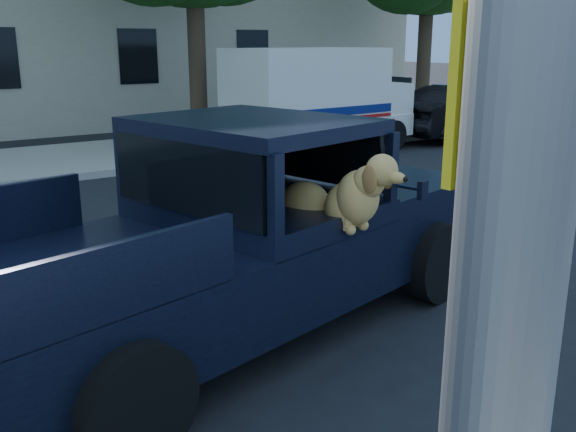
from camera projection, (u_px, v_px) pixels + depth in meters
name	position (u px, v px, depth m)	size (l,w,h in m)	color
ground	(189.00, 323.00, 6.22)	(120.00, 120.00, 0.00)	black
lane_stripes	(209.00, 216.00, 10.02)	(21.60, 0.14, 0.01)	silver
pickup_truck	(228.00, 263.00, 5.94)	(5.84, 3.39, 1.97)	black
mail_truck	(316.00, 107.00, 15.62)	(4.65, 2.52, 2.49)	silver
parked_sedan	(468.00, 112.00, 17.74)	(4.48, 1.56, 1.48)	black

